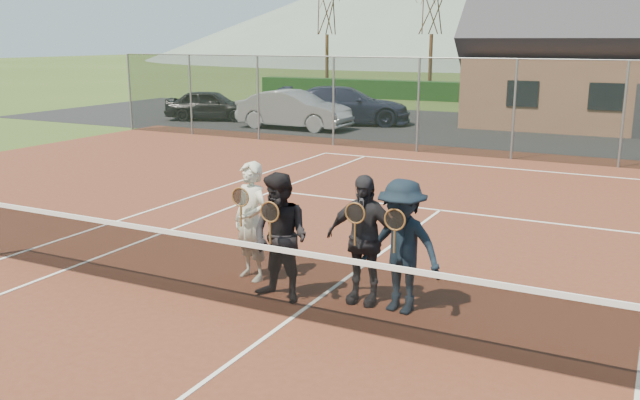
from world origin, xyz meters
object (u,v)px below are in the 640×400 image
Objects in this scene: player_c at (363,239)px; player_d at (401,246)px; tennis_net at (292,281)px; player_b at (281,238)px; player_a at (251,221)px; car_a at (211,105)px; car_b at (294,110)px; car_c at (345,105)px.

player_d is at bearing -7.03° from player_c.
player_b reaches higher than tennis_net.
tennis_net is 6.49× the size of player_a.
player_a and player_d have the same top height.
car_a is at bearing 128.68° from tennis_net.
player_a is (-1.28, 1.03, 0.38)m from tennis_net.
player_a is 2.44m from player_d.
tennis_net is at bearing -47.32° from player_b.
car_b is at bearing 119.20° from tennis_net.
player_a reaches higher than car_a.
player_c is at bearing -159.48° from car_a.
tennis_net is 0.77m from player_b.
car_b is (4.80, -0.92, 0.09)m from car_a.
player_b is at bearing -151.02° from car_b.
player_d reaches higher than car_b.
player_a and player_b have the same top height.
player_c is 1.00× the size of player_d.
player_b is at bearing -155.97° from player_c.
player_d is at bearing -146.22° from car_b.
player_b reaches higher than car_b.
car_b is 19.24m from tennis_net.
player_d is (0.58, -0.07, -0.00)m from player_c.
player_c reaches higher than car_b.
player_d is at bearing -173.98° from car_c.
car_c is at bearing 113.17° from tennis_net.
player_c reaches higher than tennis_net.
player_d is at bearing 13.50° from player_b.
car_a is 0.72× the size of car_c.
player_c is 0.59m from player_d.
player_b is 1.00× the size of player_d.
player_b is (13.73, -17.23, 0.24)m from car_a.
car_a is 4.89m from car_b.
tennis_net is 1.50m from player_d.
player_c is (14.76, -16.77, 0.24)m from car_a.
player_c is at bearing 24.03° from player_b.
player_b is (0.82, -0.54, -0.00)m from player_a.
car_c is 20.50m from player_d.
player_a and player_c have the same top height.
player_b is 1.00× the size of player_c.
player_c is at bearing -2.60° from player_a.
car_c is 3.08× the size of player_a.
player_a reaches higher than car_b.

